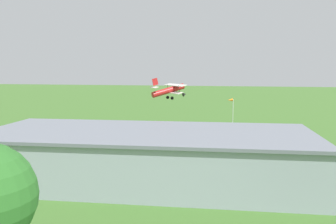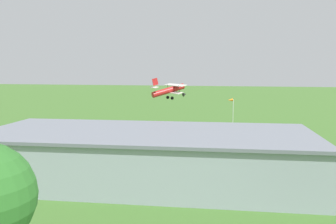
% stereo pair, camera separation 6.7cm
% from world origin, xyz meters
% --- Properties ---
extents(ground_plane, '(400.00, 400.00, 0.00)m').
position_xyz_m(ground_plane, '(0.00, 0.00, 0.00)').
color(ground_plane, '#3D6628').
extents(hangar, '(39.04, 18.30, 5.92)m').
position_xyz_m(hangar, '(5.48, 36.19, 2.97)').
color(hangar, '#99A3AD').
rests_on(hangar, ground_plane).
extents(biplane, '(7.52, 7.41, 4.29)m').
position_xyz_m(biplane, '(8.54, 6.68, 8.91)').
color(biplane, '#B21E1E').
extents(car_black, '(2.08, 4.40, 1.68)m').
position_xyz_m(car_black, '(-11.71, 21.25, 0.86)').
color(car_black, black).
rests_on(car_black, ground_plane).
extents(car_orange, '(2.06, 4.42, 1.61)m').
position_xyz_m(car_orange, '(20.99, 19.98, 0.84)').
color(car_orange, orange).
rests_on(car_orange, ground_plane).
extents(car_white, '(2.05, 4.68, 1.65)m').
position_xyz_m(car_white, '(26.90, 21.60, 0.86)').
color(car_white, white).
rests_on(car_white, ground_plane).
extents(car_blue, '(2.44, 4.66, 1.58)m').
position_xyz_m(car_blue, '(33.23, 21.70, 0.82)').
color(car_blue, '#23389E').
rests_on(car_blue, ground_plane).
extents(person_at_fence_line, '(0.54, 0.54, 1.61)m').
position_xyz_m(person_at_fence_line, '(25.04, 17.65, 0.80)').
color(person_at_fence_line, '#B23333').
rests_on(person_at_fence_line, ground_plane).
extents(person_by_parked_cars, '(0.41, 0.41, 1.69)m').
position_xyz_m(person_by_parked_cars, '(0.58, 16.51, 0.84)').
color(person_by_parked_cars, orange).
rests_on(person_by_parked_cars, ground_plane).
extents(windsock, '(1.45, 1.30, 6.44)m').
position_xyz_m(windsock, '(-3.15, -5.37, 5.66)').
color(windsock, silver).
rests_on(windsock, ground_plane).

